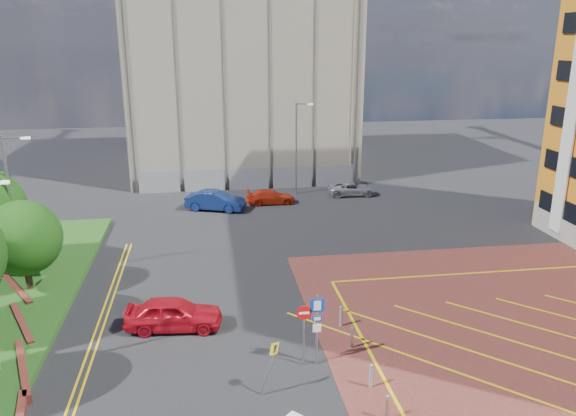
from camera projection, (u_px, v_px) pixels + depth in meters
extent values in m
plane|color=black|center=(309.00, 378.00, 22.85)|extent=(140.00, 140.00, 0.00)
cube|color=maroon|center=(23.00, 370.00, 23.06)|extent=(1.86, 4.43, 0.40)
cube|color=maroon|center=(22.00, 325.00, 26.68)|extent=(2.29, 4.27, 0.40)
cube|color=maroon|center=(17.00, 291.00, 30.27)|extent=(2.69, 4.06, 0.40)
cylinder|color=#3D2B1C|center=(28.00, 273.00, 30.08)|extent=(0.36, 0.36, 1.80)
sphere|color=#0F380C|center=(23.00, 238.00, 29.50)|extent=(4.00, 4.00, 4.00)
cube|color=silver|center=(2.00, 182.00, 20.79)|extent=(0.50, 0.15, 0.12)
cylinder|color=#9EA0A8|center=(12.00, 208.00, 30.93)|extent=(0.16, 0.16, 8.00)
cylinder|color=#9EA0A8|center=(13.00, 138.00, 29.88)|extent=(1.20, 0.10, 0.10)
cube|color=silver|center=(25.00, 138.00, 29.98)|extent=(0.50, 0.15, 0.12)
cylinder|color=#9EA0A8|center=(296.00, 149.00, 48.75)|extent=(0.16, 0.16, 8.00)
cylinder|color=#9EA0A8|center=(303.00, 104.00, 47.70)|extent=(1.20, 0.10, 0.10)
cube|color=silver|center=(310.00, 104.00, 47.80)|extent=(0.50, 0.15, 0.12)
cylinder|color=#9EA0A8|center=(317.00, 330.00, 23.41)|extent=(0.10, 0.10, 3.20)
cube|color=#09349F|center=(317.00, 305.00, 23.04)|extent=(0.60, 0.04, 0.60)
cube|color=white|center=(317.00, 306.00, 23.02)|extent=(0.30, 0.02, 0.42)
cube|color=#09349F|center=(317.00, 318.00, 23.22)|extent=(0.40, 0.04, 0.25)
cube|color=white|center=(317.00, 319.00, 23.19)|extent=(0.28, 0.02, 0.14)
cube|color=white|center=(317.00, 328.00, 23.35)|extent=(0.35, 0.04, 0.35)
cylinder|color=#9EA0A8|center=(304.00, 336.00, 23.40)|extent=(0.08, 0.08, 2.70)
cylinder|color=red|center=(304.00, 313.00, 23.05)|extent=(0.64, 0.04, 0.64)
cube|color=white|center=(304.00, 313.00, 23.03)|extent=(0.44, 0.02, 0.10)
cylinder|color=#9EA0A8|center=(269.00, 370.00, 21.49)|extent=(0.73, 0.08, 2.12)
cube|color=yellow|center=(274.00, 349.00, 21.23)|extent=(0.43, 0.43, 0.56)
cylinder|color=#9EA0A8|center=(387.00, 409.00, 20.20)|extent=(0.14, 0.14, 0.90)
cylinder|color=black|center=(371.00, 377.00, 22.09)|extent=(0.14, 0.14, 0.90)
cylinder|color=#9EA0A8|center=(352.00, 339.00, 24.93)|extent=(0.14, 0.14, 0.90)
cylinder|color=black|center=(341.00, 317.00, 26.83)|extent=(0.14, 0.14, 0.90)
cube|color=gray|center=(239.00, 61.00, 57.51)|extent=(21.20, 19.20, 22.00)
cube|color=yellow|center=(256.00, 0.00, 57.93)|extent=(0.90, 0.90, 34.00)
cube|color=gray|center=(260.00, 178.00, 51.09)|extent=(21.60, 0.06, 2.00)
imported|color=red|center=(174.00, 314.00, 26.54)|extent=(4.71, 2.26, 1.55)
imported|color=navy|center=(215.00, 201.00, 44.90)|extent=(5.00, 3.13, 1.56)
imported|color=red|center=(271.00, 197.00, 46.72)|extent=(4.05, 1.67, 1.17)
imported|color=#ACABB2|center=(352.00, 189.00, 49.19)|extent=(4.24, 2.12, 1.15)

